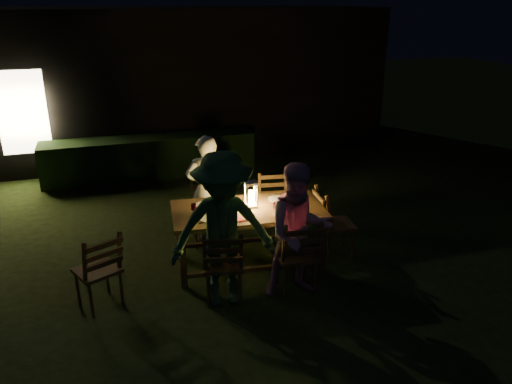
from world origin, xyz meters
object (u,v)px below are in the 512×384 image
object	(u,v)px
chair_near_left	(224,276)
lantern	(251,196)
chair_far_left	(208,223)
chair_far_right	(274,218)
chair_near_right	(296,268)
person_opp_right	(299,231)
person_house_side	(207,190)
dining_table	(248,214)
person_opp_left	(223,231)
chair_spare	(99,283)
side_table	(229,179)
bottle_bucket_a	(226,167)
bottle_bucket_b	(231,165)
ice_bucket	(229,168)
chair_end	(335,235)
bottle_table	(229,200)

from	to	relation	value
chair_near_left	lantern	distance (m)	1.17
chair_far_left	chair_far_right	size ratio (longest dim) A/B	1.06
chair_near_right	chair_far_right	size ratio (longest dim) A/B	1.07
chair_near_left	lantern	size ratio (longest dim) A/B	2.92
chair_near_left	person_opp_right	bearing A→B (deg)	4.30
chair_far_left	person_house_side	size ratio (longest dim) A/B	0.64
person_opp_right	dining_table	bearing A→B (deg)	118.76
chair_far_right	person_opp_left	xyz separation A→B (m)	(-1.14, -1.49, 0.64)
chair_spare	person_opp_right	size ratio (longest dim) A/B	0.61
person_opp_left	side_table	world-z (taller)	person_opp_left
bottle_bucket_a	chair_near_left	bearing A→B (deg)	-105.02
chair_far_left	person_house_side	distance (m)	0.50
chair_far_left	bottle_bucket_b	xyz separation A→B (m)	(0.64, 1.09, 0.49)
lantern	side_table	xyz separation A→B (m)	(0.16, 1.82, -0.41)
chair_spare	person_opp_left	bearing A→B (deg)	-38.66
chair_near_right	chair_far_right	distance (m)	1.55
dining_table	ice_bucket	distance (m)	1.88
person_house_side	person_opp_left	xyz separation A→B (m)	(-0.15, -1.63, 0.12)
lantern	chair_end	bearing A→B (deg)	-7.77
chair_far_right	person_house_side	xyz separation A→B (m)	(-0.99, 0.14, 0.52)
person_opp_right	person_opp_left	xyz separation A→B (m)	(-0.90, 0.08, 0.10)
chair_spare	bottle_bucket_a	distance (m)	3.13
side_table	bottle_table	bearing A→B (deg)	-104.06
chair_far_right	chair_near_left	bearing A→B (deg)	59.81
chair_near_left	chair_end	bearing A→B (deg)	32.03
chair_far_left	chair_far_right	xyz separation A→B (m)	(1.00, -0.09, -0.02)
chair_near_right	chair_far_left	world-z (taller)	chair_near_right
chair_far_right	chair_spare	bearing A→B (deg)	32.53
bottle_bucket_a	chair_end	bearing A→B (deg)	-61.29
side_table	bottle_bucket_a	distance (m)	0.24
chair_near_right	lantern	distance (m)	1.13
person_house_side	bottle_table	distance (m)	0.86
person_opp_left	bottle_table	size ratio (longest dim) A/B	6.68
chair_near_left	chair_far_left	xyz separation A→B (m)	(0.15, 1.54, 0.00)
bottle_table	person_opp_right	bearing A→B (deg)	-54.84
person_opp_right	lantern	size ratio (longest dim) A/B	4.77
person_opp_right	chair_end	bearing A→B (deg)	46.48
chair_end	person_opp_right	world-z (taller)	person_opp_right
person_opp_left	lantern	distance (m)	1.00
chair_far_left	side_table	world-z (taller)	chair_far_left
chair_spare	ice_bucket	bearing A→B (deg)	21.62
chair_far_right	chair_end	distance (m)	1.03
chair_far_left	bottle_bucket_a	distance (m)	1.25
ice_bucket	bottle_bucket_b	size ratio (longest dim) A/B	0.94
chair_near_right	bottle_table	xyz separation A→B (m)	(-0.63, 0.83, 0.65)
person_house_side	side_table	xyz separation A→B (m)	(0.58, 1.01, -0.24)
person_opp_right	bottle_bucket_a	size ratio (longest dim) A/B	5.22
chair_far_right	person_opp_right	bearing A→B (deg)	89.25
chair_far_left	bottle_bucket_b	size ratio (longest dim) A/B	3.24
chair_spare	bottle_bucket_a	size ratio (longest dim) A/B	3.21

